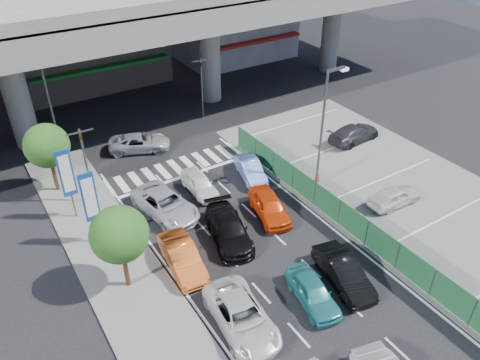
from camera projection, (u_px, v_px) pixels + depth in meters
ground at (287, 280)px, 24.03m from camera, size 120.00×120.00×0.00m
parking_lot at (403, 194)px, 30.33m from camera, size 12.00×28.00×0.06m
sidewalk_left at (129, 285)px, 23.68m from camera, size 4.00×30.00×0.12m
fence_run at (351, 222)px, 26.60m from camera, size 0.16×22.00×1.80m
expressway at (114, 13)px, 34.64m from camera, size 64.00×14.00×10.75m
building_center at (74, 1)px, 43.05m from camera, size 14.00×10.90×15.00m
traffic_light_left at (83, 148)px, 27.52m from camera, size 1.60×1.24×5.20m
traffic_light_right at (201, 73)px, 37.66m from camera, size 1.60×1.24×5.20m
street_lamp_right at (325, 119)px, 28.81m from camera, size 1.65×0.22×8.00m
street_lamp_left at (52, 100)px, 31.21m from camera, size 1.65×0.22×8.00m
signboard_near at (90, 199)px, 24.74m from camera, size 0.80×0.14×4.70m
signboard_far at (67, 175)px, 26.67m from camera, size 0.80×0.14×4.70m
tree_near at (119, 235)px, 21.84m from camera, size 2.80×2.80×4.80m
tree_far at (47, 146)px, 28.86m from camera, size 2.80×2.80×4.80m
sedan_white_mid_left at (241, 316)px, 21.27m from camera, size 2.73×5.01×1.33m
taxi_teal_mid at (313, 292)px, 22.53m from camera, size 2.14×3.92×1.26m
hatch_black_mid_right at (344, 272)px, 23.57m from camera, size 2.24×4.39×1.38m
taxi_orange_left at (182, 257)px, 24.48m from camera, size 1.90×4.32×1.38m
sedan_black_mid at (229, 229)px, 26.39m from camera, size 3.06×5.09×1.38m
taxi_orange_right at (269, 206)px, 28.17m from camera, size 2.56×4.32×1.38m
wagon_silver_front_left at (165, 204)px, 28.35m from camera, size 3.12×5.29×1.38m
sedan_white_front_mid at (200, 184)px, 30.32m from camera, size 1.62×3.71×1.24m
kei_truck_front_right at (251, 170)px, 31.75m from camera, size 2.19×3.93×1.23m
crossing_wagon_silver at (139, 143)px, 34.87m from camera, size 4.97×3.70×1.25m
parked_sedan_white at (395, 196)px, 29.08m from camera, size 3.69×1.61×1.24m
parked_sedan_dgrey at (354, 133)px, 35.92m from camera, size 4.66×2.19×1.31m
traffic_cone at (318, 176)px, 31.40m from camera, size 0.50×0.50×0.74m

